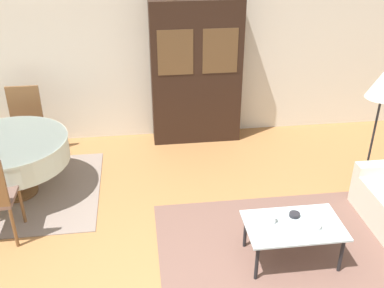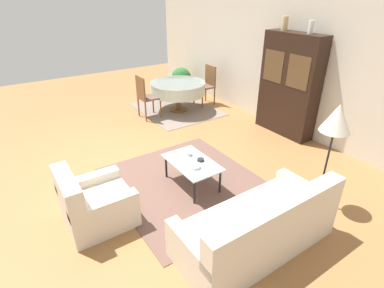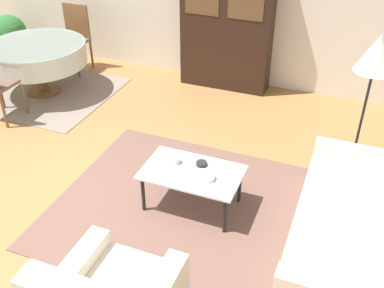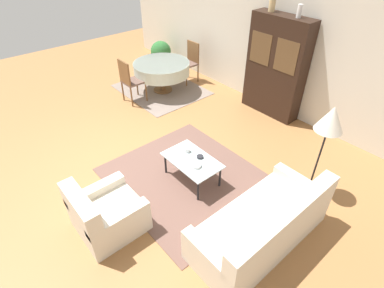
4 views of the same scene
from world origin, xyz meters
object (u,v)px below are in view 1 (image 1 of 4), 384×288
Objects in this scene: dining_table at (10,151)px; floor_lamp at (384,87)px; dining_chair_far at (25,120)px; cup at (271,219)px; display_cabinet at (196,73)px; bowl_small at (295,215)px; coffee_table at (293,228)px; bowl at (313,225)px.

dining_table is 4.51m from floor_lamp.
dining_chair_far reaches higher than cup.
dining_chair_far is at bearing -172.30° from display_cabinet.
bowl_small is at bearing -140.07° from floor_lamp.
coffee_table is at bearing -138.00° from floor_lamp.
cup is at bearing -28.38° from dining_table.
dining_chair_far is 0.66× the size of floor_lamp.
bowl is (0.38, -0.13, -0.01)m from cup.
display_cabinet reaches higher than bowl.
dining_chair_far is (-2.42, -0.33, -0.46)m from display_cabinet.
display_cabinet is 2.49m from dining_chair_far.
coffee_table is at bearing -78.24° from display_cabinet.
bowl is at bearing -18.80° from cup.
coffee_table is 9.95× the size of cup.
coffee_table is 0.24m from cup.
bowl is at bearing -75.22° from display_cabinet.
bowl is at bearing -56.73° from bowl_small.
floor_lamp is (2.02, -1.54, 0.27)m from display_cabinet.
floor_lamp is (4.44, -1.21, 0.72)m from dining_chair_far.
dining_table reaches higher than bowl.
bowl_small is (0.26, 0.06, -0.02)m from cup.
coffee_table is 0.46× the size of display_cabinet.
floor_lamp reaches higher than coffee_table.
bowl_small is at bearing 123.27° from bowl.
display_cabinet is at bearing -172.30° from dining_chair_far.
bowl_small is at bearing 142.21° from dining_chair_far.
dining_table is at bearing -152.77° from display_cabinet.
coffee_table is at bearing 161.02° from bowl.
bowl is (3.18, -2.56, -0.14)m from dining_chair_far.
floor_lamp is 2.21m from cup.
floor_lamp is 10.07× the size of bowl.
display_cabinet is 2.84m from cup.
bowl is 0.23m from bowl_small.
display_cabinet is 2.84m from bowl_small.
bowl reaches higher than bowl_small.
coffee_table is 3.41m from dining_table.
display_cabinet is 2.76m from dining_table.
dining_chair_far is at bearing 141.17° from bowl.
dining_table is at bearing 151.62° from cup.
coffee_table is 2.97m from display_cabinet.
coffee_table is 2.14m from floor_lamp.
display_cabinet is 19.41× the size of bowl_small.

